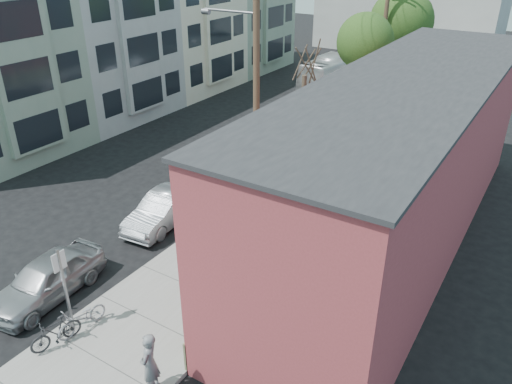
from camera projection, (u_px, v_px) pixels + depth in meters
The scene contains 26 objects.
ground at pixel (142, 230), 20.74m from camera, with size 120.00×120.00×0.00m, color black.
sidewalk at pixel (343, 160), 26.97m from camera, with size 4.50×58.00×0.15m, color gray.
cafe_building at pixel (402, 163), 18.73m from camera, with size 6.60×20.20×6.61m.
apartment_row at pixel (151, 38), 34.79m from camera, with size 6.30×32.00×9.00m.
sign_post at pixel (64, 281), 14.69m from camera, with size 0.07×0.45×2.80m.
parking_meter_near at pixel (200, 212), 20.07m from camera, with size 0.14×0.14×1.24m.
parking_meter_far at pixel (300, 144), 26.63m from camera, with size 0.14×0.14×1.24m.
utility_pole_near at pixel (255, 82), 20.95m from camera, with size 3.57×0.28×10.00m.
utility_pole_far at pixel (384, 29), 32.90m from camera, with size 1.80×0.28×10.00m.
tree_bare at pixel (302, 123), 24.91m from camera, with size 0.24×0.24×4.79m.
tree_leafy_mid at pixel (365, 42), 29.51m from camera, with size 3.37×3.37×6.81m.
tree_leafy_far at pixel (401, 22), 34.44m from camera, with size 4.38×4.38×7.60m.
patio_chair_a at pixel (253, 273), 17.09m from camera, with size 0.50×0.50×0.88m, color #124115, non-canonical shape.
patio_chair_b at pixel (225, 308), 15.51m from camera, with size 0.50×0.50×0.88m, color #124115, non-canonical shape.
patron_grey at pixel (150, 364), 12.86m from camera, with size 0.68×0.45×1.87m, color slate.
patron_green at pixel (237, 262), 16.76m from camera, with size 0.95×0.74×1.96m, color #2A6A4E.
cyclist at pixel (243, 208), 20.51m from camera, with size 0.99×0.57×1.54m, color #994016.
cyclist_bike at pixel (243, 213), 20.63m from camera, with size 0.69×1.99×1.04m, color black.
parked_bike_a at pixel (56, 332), 14.54m from camera, with size 0.44×1.54×0.93m, color black.
parked_bike_b at pixel (82, 318), 15.10m from camera, with size 0.58×1.66×0.87m, color gray.
car_0 at pixel (47, 279), 16.62m from camera, with size 1.70×4.22×1.44m, color #999BA0.
car_1 at pixel (164, 209), 20.88m from camera, with size 1.46×4.18×1.38m, color #B2B3BA.
car_2 at pixel (242, 165), 24.82m from camera, with size 2.04×5.02×1.46m, color black.
car_3 at pixel (291, 131), 29.18m from camera, with size 2.19×4.75×1.32m, color #AEB0B6.
car_4 at pixel (333, 102), 33.75m from camera, with size 1.72×4.95×1.63m, color silver.
bus at pixel (339, 70), 39.80m from camera, with size 2.19×9.38×2.61m, color white.
Camera 1 is at (13.45, -12.44, 10.94)m, focal length 35.00 mm.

